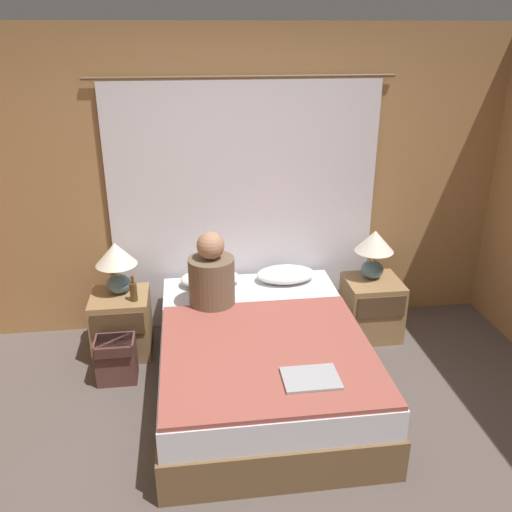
# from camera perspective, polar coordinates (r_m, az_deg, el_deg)

# --- Properties ---
(ground_plane) EXTENTS (16.00, 16.00, 0.00)m
(ground_plane) POSITION_cam_1_polar(r_m,az_deg,el_deg) (3.50, 2.54, -21.63)
(ground_plane) COLOR #564C47
(wall_back) EXTENTS (4.49, 0.06, 2.50)m
(wall_back) POSITION_cam_1_polar(r_m,az_deg,el_deg) (4.53, -1.35, 7.53)
(wall_back) COLOR #A37547
(wall_back) RESTS_ON ground_plane
(curtain_panel) EXTENTS (2.40, 0.02, 2.12)m
(curtain_panel) POSITION_cam_1_polar(r_m,az_deg,el_deg) (4.53, -1.24, 4.96)
(curtain_panel) COLOR silver
(curtain_panel) RESTS_ON ground_plane
(bed) EXTENTS (1.43, 1.96, 0.49)m
(bed) POSITION_cam_1_polar(r_m,az_deg,el_deg) (3.95, 0.57, -11.04)
(bed) COLOR brown
(bed) RESTS_ON ground_plane
(nightstand_left) EXTENTS (0.45, 0.45, 0.51)m
(nightstand_left) POSITION_cam_1_polar(r_m,az_deg,el_deg) (4.52, -13.93, -6.93)
(nightstand_left) COLOR #937047
(nightstand_left) RESTS_ON ground_plane
(nightstand_right) EXTENTS (0.45, 0.45, 0.51)m
(nightstand_right) POSITION_cam_1_polar(r_m,az_deg,el_deg) (4.73, 12.05, -5.31)
(nightstand_right) COLOR #937047
(nightstand_right) RESTS_ON ground_plane
(lamp_left) EXTENTS (0.32, 0.32, 0.42)m
(lamp_left) POSITION_cam_1_polar(r_m,az_deg,el_deg) (4.34, -14.50, -0.47)
(lamp_left) COLOR slate
(lamp_left) RESTS_ON nightstand_left
(lamp_right) EXTENTS (0.32, 0.32, 0.42)m
(lamp_right) POSITION_cam_1_polar(r_m,az_deg,el_deg) (4.56, 12.33, 0.89)
(lamp_right) COLOR slate
(lamp_right) RESTS_ON nightstand_right
(pillow_left) EXTENTS (0.49, 0.31, 0.12)m
(pillow_left) POSITION_cam_1_polar(r_m,az_deg,el_deg) (4.46, -4.85, -2.38)
(pillow_left) COLOR white
(pillow_left) RESTS_ON bed
(pillow_right) EXTENTS (0.49, 0.31, 0.12)m
(pillow_right) POSITION_cam_1_polar(r_m,az_deg,el_deg) (4.53, 3.13, -1.94)
(pillow_right) COLOR white
(pillow_right) RESTS_ON bed
(blanket_on_bed) EXTENTS (1.37, 1.35, 0.03)m
(blanket_on_bed) POSITION_cam_1_polar(r_m,az_deg,el_deg) (3.58, 1.23, -10.00)
(blanket_on_bed) COLOR #994C42
(blanket_on_bed) RESTS_ON bed
(person_left_in_bed) EXTENTS (0.35, 0.35, 0.60)m
(person_left_in_bed) POSITION_cam_1_polar(r_m,az_deg,el_deg) (4.06, -4.70, -2.19)
(person_left_in_bed) COLOR brown
(person_left_in_bed) RESTS_ON bed
(beer_bottle_on_left_stand) EXTENTS (0.06, 0.06, 0.21)m
(beer_bottle_on_left_stand) POSITION_cam_1_polar(r_m,az_deg,el_deg) (4.26, -12.77, -3.62)
(beer_bottle_on_left_stand) COLOR #513819
(beer_bottle_on_left_stand) RESTS_ON nightstand_left
(laptop_on_bed) EXTENTS (0.34, 0.25, 0.02)m
(laptop_on_bed) POSITION_cam_1_polar(r_m,az_deg,el_deg) (3.31, 5.78, -12.69)
(laptop_on_bed) COLOR #9EA0A5
(laptop_on_bed) RESTS_ON blanket_on_bed
(backpack_on_floor) EXTENTS (0.29, 0.23, 0.35)m
(backpack_on_floor) POSITION_cam_1_polar(r_m,az_deg,el_deg) (4.21, -14.52, -10.25)
(backpack_on_floor) COLOR brown
(backpack_on_floor) RESTS_ON ground_plane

